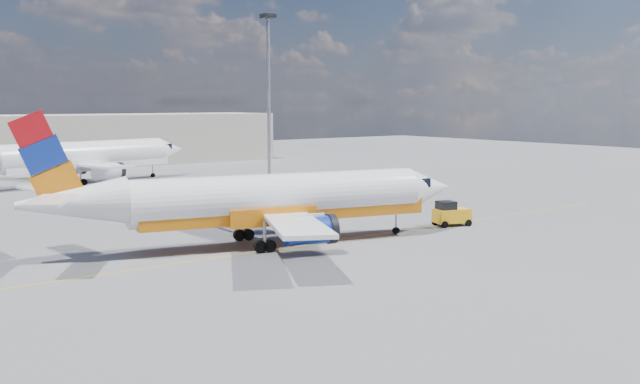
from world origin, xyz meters
TOP-DOWN VIEW (x-y plane):
  - ground at (0.00, 0.00)m, footprint 240.00×240.00m
  - taxi_line at (0.00, 3.00)m, footprint 70.00×0.15m
  - terminal_main at (5.00, 75.00)m, footprint 70.00×14.00m
  - main_jet at (-1.82, 4.54)m, footprint 31.79×24.43m
  - second_jet at (-0.17, 49.95)m, footprint 33.01×25.50m
  - gse_tug at (14.47, 2.33)m, footprint 3.16×2.43m
  - traffic_cone at (0.11, 3.61)m, footprint 0.37×0.37m
  - floodlight_mast at (19.07, 36.66)m, footprint 1.49×1.49m

SIDE VIEW (x-z plane):
  - ground at x=0.00m, z-range 0.00..0.00m
  - taxi_line at x=0.00m, z-range 0.00..0.01m
  - traffic_cone at x=0.11m, z-range -0.01..0.52m
  - gse_tug at x=14.47m, z-range -0.05..1.97m
  - main_jet at x=-1.82m, z-range -1.60..7.99m
  - second_jet at x=-0.17m, z-range -1.66..8.30m
  - terminal_main at x=5.00m, z-range 0.00..8.00m
  - floodlight_mast at x=19.07m, z-range 2.03..22.47m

